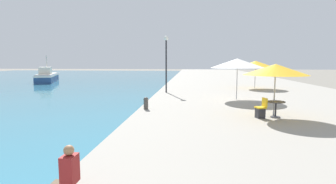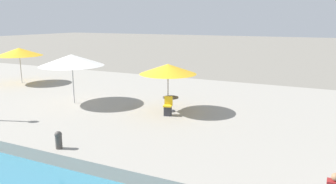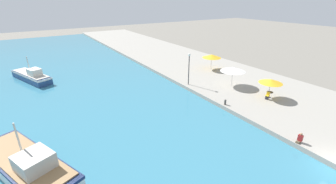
{
  "view_description": "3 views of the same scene",
  "coord_description": "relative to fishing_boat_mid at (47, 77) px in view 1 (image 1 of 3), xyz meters",
  "views": [
    {
      "loc": [
        2.8,
        -1.17,
        3.05
      ],
      "look_at": [
        1.5,
        13.54,
        1.32
      ],
      "focal_mm": 28.0,
      "sensor_mm": 36.0,
      "label": 1
    },
    {
      "loc": [
        -7.84,
        4.01,
        5.04
      ],
      "look_at": [
        6.58,
        11.01,
        1.52
      ],
      "focal_mm": 35.0,
      "sensor_mm": 36.0,
      "label": 2
    },
    {
      "loc": [
        -18.01,
        -4.15,
        12.21
      ],
      "look_at": [
        -4.0,
        18.0,
        1.12
      ],
      "focal_mm": 24.0,
      "sensor_mm": 36.0,
      "label": 3
    }
  ],
  "objects": [
    {
      "name": "quay_promenade",
      "position": [
        26.28,
        1.45,
        -0.55
      ],
      "size": [
        16.0,
        90.0,
        0.52
      ],
      "color": "gray",
      "rests_on": "ground_plane"
    },
    {
      "name": "fishing_boat_mid",
      "position": [
        0.0,
        0.0,
        0.0
      ],
      "size": [
        5.3,
        9.12,
        3.85
      ],
      "rotation": [
        0.0,
        0.0,
        0.38
      ],
      "color": "navy",
      "rests_on": "water_basin"
    },
    {
      "name": "cafe_umbrella_pink",
      "position": [
        24.86,
        -24.54,
        1.88
      ],
      "size": [
        2.84,
        2.84,
        2.42
      ],
      "color": "#B7B7B7",
      "rests_on": "quay_promenade"
    },
    {
      "name": "cafe_umbrella_white",
      "position": [
        24.11,
        -19.09,
        2.12
      ],
      "size": [
        3.49,
        3.49,
        2.71
      ],
      "color": "#B7B7B7",
      "rests_on": "quay_promenade"
    },
    {
      "name": "cafe_umbrella_striped",
      "position": [
        27.08,
        -11.49,
        2.0
      ],
      "size": [
        3.25,
        3.25,
        2.58
      ],
      "color": "#B7B7B7",
      "rests_on": "quay_promenade"
    },
    {
      "name": "cafe_table",
      "position": [
        24.91,
        -24.67,
        0.24
      ],
      "size": [
        0.8,
        0.8,
        0.74
      ],
      "color": "#333338",
      "rests_on": "quay_promenade"
    },
    {
      "name": "cafe_chair_left",
      "position": [
        24.21,
        -24.85,
        0.04
      ],
      "size": [
        0.52,
        0.5,
        0.91
      ],
      "rotation": [
        0.0,
        0.0,
        1.83
      ],
      "color": "#2D2D33",
      "rests_on": "quay_promenade"
    },
    {
      "name": "person_at_quay",
      "position": [
        18.7,
        -32.02,
        0.12
      ],
      "size": [
        0.51,
        0.36,
        0.93
      ],
      "color": "brown",
      "rests_on": "quay_promenade"
    },
    {
      "name": "mooring_bollard",
      "position": [
        18.7,
        -23.16,
        0.06
      ],
      "size": [
        0.26,
        0.26,
        0.65
      ],
      "color": "#4C4742",
      "rests_on": "quay_promenade"
    },
    {
      "name": "lamppost",
      "position": [
        19.06,
        -15.52,
        2.8
      ],
      "size": [
        0.36,
        0.36,
        4.56
      ],
      "color": "#232328",
      "rests_on": "quay_promenade"
    }
  ]
}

